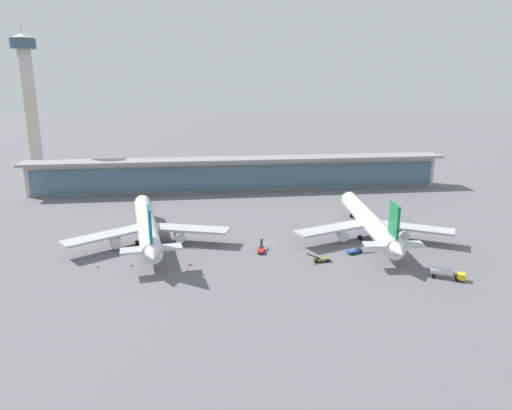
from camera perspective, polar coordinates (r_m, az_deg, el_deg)
name	(u,v)px	position (r m, az deg, el deg)	size (l,w,h in m)	color
ground_plane	(263,244)	(152.68, 0.84, -4.65)	(1200.00, 1200.00, 0.00)	slate
airliner_left_stand	(147,225)	(156.29, -12.91, -2.39)	(51.21, 67.15, 17.90)	white
airliner_centre_stand	(369,222)	(160.84, 13.37, -1.93)	(51.50, 67.25, 17.90)	white
service_truck_near_nose_red	(261,249)	(145.53, 0.62, -5.31)	(2.68, 6.94, 2.70)	#B21E1E
service_truck_under_wing_blue	(355,251)	(147.46, 11.72, -5.36)	(6.80, 3.85, 2.70)	#234C9E
service_truck_mid_apron_olive	(321,259)	(139.33, 7.71, -6.40)	(6.87, 2.15, 2.70)	olive
service_truck_by_tail_yellow	(446,272)	(136.13, 21.72, -7.49)	(8.65, 6.02, 2.95)	yellow
terminal_building	(239,173)	(225.40, -1.99, 3.84)	(194.21, 12.80, 15.20)	beige
control_tower	(29,97)	(269.11, -25.43, 11.57)	(12.00, 12.00, 77.16)	beige
safety_cone_alpha	(98,266)	(141.25, -18.34, -6.96)	(0.62, 0.62, 0.70)	orange
safety_cone_bravo	(191,264)	(137.26, -7.77, -6.95)	(0.62, 0.62, 0.70)	orange
safety_cone_charlie	(132,265)	(139.48, -14.59, -6.95)	(0.62, 0.62, 0.70)	orange
safety_cone_delta	(188,270)	(132.96, -8.13, -7.71)	(0.62, 0.62, 0.70)	orange
safety_cone_echo	(189,264)	(136.79, -7.98, -7.04)	(0.62, 0.62, 0.70)	orange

